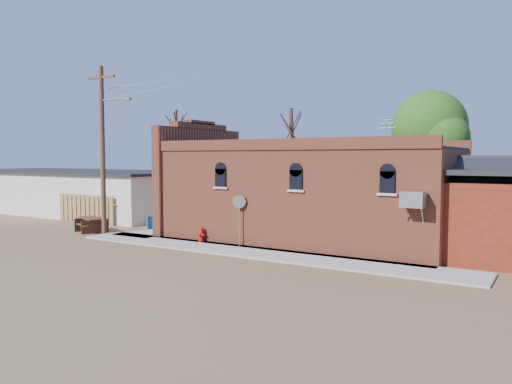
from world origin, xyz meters
The scene contains 14 objects.
ground centered at (0.00, 0.00, 0.00)m, with size 120.00×120.00×0.00m, color brown.
sidewalk_south centered at (1.50, 0.90, 0.04)m, with size 19.00×2.20×0.08m, color #9E9991.
sidewalk_west centered at (-6.30, 6.00, 0.04)m, with size 2.60×10.00×0.08m, color #9E9991.
brick_bar centered at (1.64, 5.49, 2.34)m, with size 16.40×7.97×6.30m.
storage_building centered at (-19.00, 8.00, 1.60)m, with size 20.40×8.40×3.17m.
wood_fence centered at (-12.80, 3.80, 0.90)m, with size 5.20×0.10×1.80m, color olive, non-canonical shape.
utility_pole centered at (-8.14, 1.20, 4.77)m, with size 3.12×0.26×9.00m.
tree_bare_near centered at (-3.00, 13.00, 5.96)m, with size 2.80×2.80×7.65m.
tree_bare_far centered at (-14.00, 14.00, 6.36)m, with size 2.80×2.80×8.16m.
tree_leafy centered at (6.00, 13.50, 5.93)m, with size 4.40×4.40×8.15m.
fire_hydrant centered at (-2.06, 1.80, 0.43)m, with size 0.40×0.36×0.72m.
stop_sign centered at (0.17, 1.80, 1.91)m, with size 0.61×0.31×2.38m.
trash_barrel centered at (-7.30, 3.81, 0.43)m, with size 0.46×0.46×0.70m, color navy.
picnic_table centered at (-9.50, 1.43, 0.53)m, with size 2.34×2.07×0.81m.
Camera 1 is at (12.79, -17.32, 4.18)m, focal length 35.00 mm.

